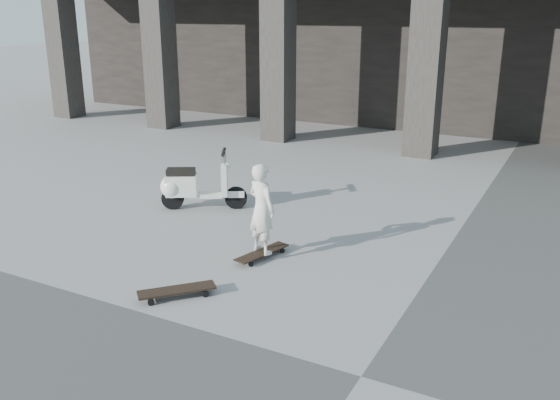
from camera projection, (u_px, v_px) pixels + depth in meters
The scene contains 6 objects.
ground at pixel (361, 377), 5.22m from camera, with size 90.00×90.00×0.00m, color #464644.
colonnade at pixel (546, 12), 15.88m from camera, with size 28.00×8.82×6.00m.
longboard at pixel (262, 253), 7.70m from camera, with size 0.40×0.87×0.08m.
skateboard_spare at pixel (177, 291), 6.64m from camera, with size 0.75×0.78×0.10m.
child at pixel (262, 209), 7.51m from camera, with size 0.43×0.28×1.18m, color silver.
scooter at pixel (189, 186), 9.51m from camera, with size 1.26×0.82×0.97m.
Camera 1 is at (1.47, -4.31, 3.08)m, focal length 38.00 mm.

